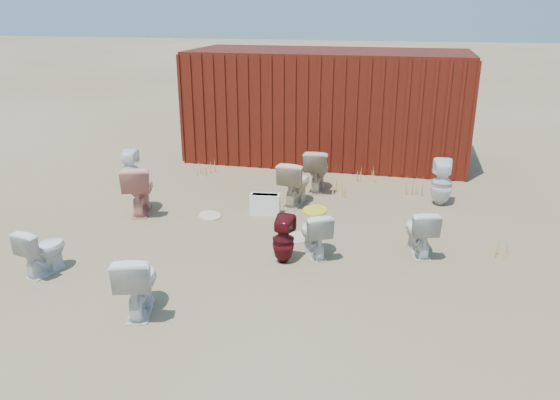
% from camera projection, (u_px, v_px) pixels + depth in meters
% --- Properties ---
extents(ground, '(100.00, 100.00, 0.00)m').
position_uv_depth(ground, '(270.00, 250.00, 7.84)').
color(ground, brown).
rests_on(ground, ground).
extents(shipping_container, '(6.00, 2.40, 2.40)m').
position_uv_depth(shipping_container, '(327.00, 106.00, 12.20)').
color(shipping_container, '#4B110C').
rests_on(shipping_container, ground).
extents(toilet_front_a, '(0.49, 0.70, 0.65)m').
position_uv_depth(toilet_front_a, '(43.00, 250.00, 7.06)').
color(toilet_front_a, white).
rests_on(toilet_front_a, ground).
extents(toilet_front_pink, '(0.71, 0.94, 0.85)m').
position_uv_depth(toilet_front_pink, '(139.00, 188.00, 9.13)').
color(toilet_front_pink, '#E39383').
rests_on(toilet_front_pink, ground).
extents(toilet_front_c, '(0.62, 0.83, 0.76)m').
position_uv_depth(toilet_front_c, '(138.00, 282.00, 6.14)').
color(toilet_front_c, white).
rests_on(toilet_front_c, ground).
extents(toilet_front_maroon, '(0.32, 0.33, 0.66)m').
position_uv_depth(toilet_front_maroon, '(283.00, 240.00, 7.36)').
color(toilet_front_maroon, '#520E13').
rests_on(toilet_front_maroon, ground).
extents(toilet_front_e, '(0.56, 0.75, 0.68)m').
position_uv_depth(toilet_front_e, '(419.00, 231.00, 7.61)').
color(toilet_front_e, silver).
rests_on(toilet_front_e, ground).
extents(toilet_back_a, '(0.41, 0.42, 0.75)m').
position_uv_depth(toilet_back_a, '(130.00, 169.00, 10.35)').
color(toilet_back_a, white).
rests_on(toilet_back_a, ground).
extents(toilet_back_beige_left, '(0.54, 0.83, 0.80)m').
position_uv_depth(toilet_back_beige_left, '(295.00, 182.00, 9.52)').
color(toilet_back_beige_left, beige).
rests_on(toilet_back_beige_left, ground).
extents(toilet_back_beige_right, '(0.49, 0.81, 0.81)m').
position_uv_depth(toilet_back_beige_right, '(317.00, 169.00, 10.25)').
color(toilet_back_beige_right, '#CAB193').
rests_on(toilet_back_beige_right, ground).
extents(toilet_back_yellowlid, '(0.62, 0.74, 0.66)m').
position_uv_depth(toilet_back_yellowlid, '(314.00, 233.00, 7.57)').
color(toilet_back_yellowlid, silver).
rests_on(toilet_back_yellowlid, ground).
extents(toilet_back_e, '(0.38, 0.39, 0.81)m').
position_uv_depth(toilet_back_e, '(442.00, 183.00, 9.49)').
color(toilet_back_e, white).
rests_on(toilet_back_e, ground).
extents(yellow_lid, '(0.33, 0.42, 0.02)m').
position_uv_depth(yellow_lid, '(315.00, 210.00, 7.45)').
color(yellow_lid, gold).
rests_on(yellow_lid, toilet_back_yellowlid).
extents(loose_tank, '(0.52, 0.26, 0.35)m').
position_uv_depth(loose_tank, '(265.00, 204.00, 9.12)').
color(loose_tank, white).
rests_on(loose_tank, ground).
extents(loose_lid_near, '(0.53, 0.60, 0.02)m').
position_uv_depth(loose_lid_near, '(299.00, 237.00, 8.22)').
color(loose_lid_near, '#C8B291').
rests_on(loose_lid_near, ground).
extents(loose_lid_far, '(0.57, 0.59, 0.02)m').
position_uv_depth(loose_lid_far, '(210.00, 216.00, 9.08)').
color(loose_lid_far, beige).
rests_on(loose_lid_far, ground).
extents(weed_clump_a, '(0.36, 0.36, 0.26)m').
position_uv_depth(weed_clump_a, '(204.00, 168.00, 11.30)').
color(weed_clump_a, tan).
rests_on(weed_clump_a, ground).
extents(weed_clump_b, '(0.32, 0.32, 0.30)m').
position_uv_depth(weed_clump_b, '(337.00, 187.00, 10.06)').
color(weed_clump_b, tan).
rests_on(weed_clump_b, ground).
extents(weed_clump_c, '(0.36, 0.36, 0.34)m').
position_uv_depth(weed_clump_c, '(415.00, 187.00, 9.99)').
color(weed_clump_c, tan).
rests_on(weed_clump_c, ground).
extents(weed_clump_d, '(0.30, 0.30, 0.23)m').
position_uv_depth(weed_clump_d, '(288.00, 179.00, 10.66)').
color(weed_clump_d, tan).
rests_on(weed_clump_d, ground).
extents(weed_clump_e, '(0.34, 0.34, 0.27)m').
position_uv_depth(weed_clump_e, '(365.00, 176.00, 10.78)').
color(weed_clump_e, tan).
rests_on(weed_clump_e, ground).
extents(weed_clump_f, '(0.28, 0.28, 0.25)m').
position_uv_depth(weed_clump_f, '(500.00, 248.00, 7.60)').
color(weed_clump_f, tan).
rests_on(weed_clump_f, ground).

